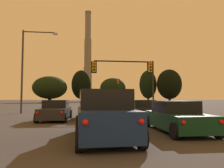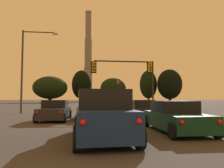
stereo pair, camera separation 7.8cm
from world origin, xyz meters
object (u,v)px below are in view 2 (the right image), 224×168
traffic_light_overhead_right (132,72)px  sedan_left_lane_front (55,111)px  hatchback_right_lane_front (141,110)px  sedan_center_lane_front (92,110)px  street_lamp (28,62)px  smokestack (88,66)px  sedan_right_lane_second (175,117)px  suv_center_lane_second (102,115)px  traffic_light_far_right (119,88)px

traffic_light_overhead_right → sedan_left_lane_front: bearing=-138.1°
hatchback_right_lane_front → sedan_center_lane_front: 3.83m
hatchback_right_lane_front → sedan_center_lane_front: bearing=179.9°
street_lamp → smokestack: 108.05m
hatchback_right_lane_front → traffic_light_overhead_right: (0.51, 5.77, 3.64)m
sedan_right_lane_second → traffic_light_overhead_right: (0.62, 12.59, 3.63)m
suv_center_lane_second → traffic_light_overhead_right: size_ratio=0.73×
traffic_light_overhead_right → smokestack: smokestack is taller
sedan_right_lane_second → smokestack: bearing=92.1°
suv_center_lane_second → sedan_left_lane_front: bearing=107.7°
sedan_center_lane_front → traffic_light_overhead_right: traffic_light_overhead_right is taller
sedan_center_lane_front → smokestack: size_ratio=0.09×
suv_center_lane_second → smokestack: 123.58m
traffic_light_overhead_right → suv_center_lane_second: bearing=-106.6°
hatchback_right_lane_front → smokestack: bearing=92.2°
hatchback_right_lane_front → traffic_light_far_right: 33.75m
hatchback_right_lane_front → traffic_light_far_right: size_ratio=0.67×
hatchback_right_lane_front → sedan_center_lane_front: hatchback_right_lane_front is taller
sedan_left_lane_front → traffic_light_far_right: size_ratio=0.77×
sedan_right_lane_second → street_lamp: bearing=127.3°
suv_center_lane_second → sedan_right_lane_second: 3.84m
sedan_left_lane_front → traffic_light_overhead_right: size_ratio=0.70×
sedan_right_lane_second → sedan_center_lane_front: bearing=119.1°
traffic_light_overhead_right → sedan_center_lane_front: bearing=-127.2°
traffic_light_far_right → sedan_center_lane_front: bearing=-102.1°
sedan_center_lane_front → street_lamp: street_lamp is taller
traffic_light_overhead_right → sedan_right_lane_second: bearing=-92.8°
hatchback_right_lane_front → street_lamp: size_ratio=0.47×
sedan_right_lane_second → traffic_light_far_right: 40.52m
smokestack → sedan_center_lane_front: bearing=-90.3°
hatchback_right_lane_front → suv_center_lane_second: bearing=-113.3°
street_lamp → hatchback_right_lane_front: bearing=-33.9°
sedan_right_lane_second → street_lamp: size_ratio=0.54×
hatchback_right_lane_front → street_lamp: street_lamp is taller
traffic_light_far_right → hatchback_right_lane_front: bearing=-95.7°
sedan_left_lane_front → hatchback_right_lane_front: bearing=5.8°
sedan_left_lane_front → smokestack: (3.31, 114.11, 20.67)m
street_lamp → smokestack: bearing=86.1°
sedan_left_lane_front → street_lamp: size_ratio=0.54×
traffic_light_overhead_right → street_lamp: bearing=173.6°
sedan_left_lane_front → traffic_light_far_right: bearing=75.3°
traffic_light_overhead_right → smokestack: (-3.67, 107.85, 17.04)m
suv_center_lane_second → sedan_left_lane_front: (-2.81, 7.77, -0.23)m
hatchback_right_lane_front → smokestack: (-3.16, 113.62, 20.68)m
hatchback_right_lane_front → sedan_center_lane_front: size_ratio=0.87×
traffic_light_far_right → street_lamp: 29.81m
sedan_left_lane_front → traffic_light_far_right: traffic_light_far_right is taller
hatchback_right_lane_front → smokestack: size_ratio=0.08×
suv_center_lane_second → hatchback_right_lane_front: 9.04m
suv_center_lane_second → sedan_center_lane_front: suv_center_lane_second is taller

